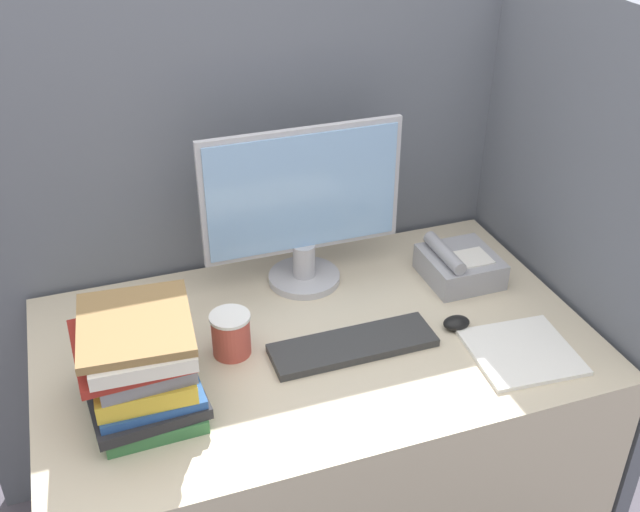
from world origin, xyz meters
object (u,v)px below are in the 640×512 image
(monitor, at_px, (303,209))
(coffee_cup, at_px, (231,334))
(keyboard, at_px, (353,345))
(mouse, at_px, (456,323))
(book_stack, at_px, (140,364))
(desk_telephone, at_px, (459,265))

(monitor, height_order, coffee_cup, monitor)
(keyboard, bearing_deg, coffee_cup, 163.51)
(monitor, height_order, mouse, monitor)
(keyboard, distance_m, coffee_cup, 0.29)
(monitor, distance_m, book_stack, 0.60)
(mouse, bearing_deg, book_stack, -178.81)
(mouse, bearing_deg, monitor, 131.10)
(coffee_cup, relative_size, desk_telephone, 0.56)
(book_stack, bearing_deg, mouse, 1.19)
(keyboard, relative_size, book_stack, 1.34)
(coffee_cup, height_order, desk_telephone, desk_telephone)
(coffee_cup, bearing_deg, keyboard, -16.49)
(mouse, relative_size, book_stack, 0.23)
(book_stack, bearing_deg, keyboard, 2.86)
(mouse, bearing_deg, desk_telephone, 60.86)
(desk_telephone, bearing_deg, coffee_cup, -170.49)
(keyboard, height_order, book_stack, book_stack)
(keyboard, bearing_deg, book_stack, -177.14)
(coffee_cup, xyz_separation_m, desk_telephone, (0.66, 0.11, -0.01))
(keyboard, relative_size, coffee_cup, 3.70)
(monitor, distance_m, mouse, 0.49)
(desk_telephone, bearing_deg, mouse, -119.14)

